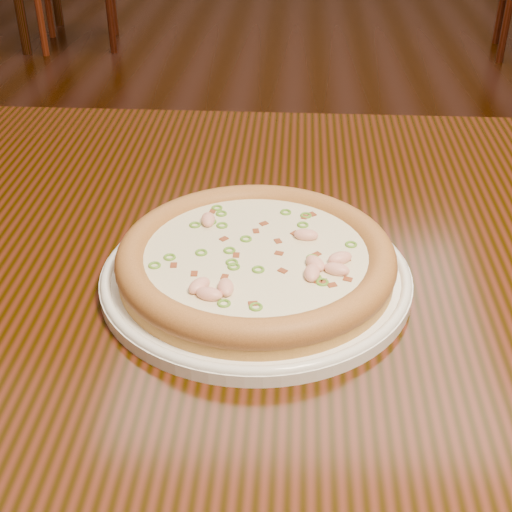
{
  "coord_description": "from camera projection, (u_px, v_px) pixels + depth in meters",
  "views": [
    {
      "loc": [
        -0.1,
        -0.74,
        1.14
      ],
      "look_at": [
        -0.14,
        -0.17,
        0.78
      ],
      "focal_mm": 50.0,
      "sensor_mm": 36.0,
      "label": 1
    }
  ],
  "objects": [
    {
      "name": "pizza",
      "position": [
        256.0,
        259.0,
        0.67
      ],
      "size": [
        0.26,
        0.26,
        0.03
      ],
      "color": "#C89248",
      "rests_on": "plate"
    },
    {
      "name": "hero_table",
      "position": [
        368.0,
        335.0,
        0.78
      ],
      "size": [
        1.2,
        0.8,
        0.75
      ],
      "color": "black",
      "rests_on": "ground"
    },
    {
      "name": "plate",
      "position": [
        256.0,
        275.0,
        0.68
      ],
      "size": [
        0.3,
        0.3,
        0.02
      ],
      "color": "white",
      "rests_on": "hero_table"
    }
  ]
}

